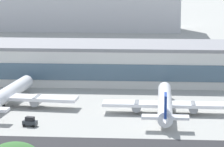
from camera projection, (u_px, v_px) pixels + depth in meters
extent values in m
cube|color=silver|center=(104.00, 63.00, 184.21)|extent=(145.74, 25.85, 10.88)
cube|color=#476075|center=(100.00, 72.00, 171.48)|extent=(141.37, 0.30, 4.90)
cube|color=gray|center=(104.00, 45.00, 183.14)|extent=(147.20, 26.11, 1.00)
cylinder|color=white|center=(6.00, 95.00, 150.83)|extent=(6.79, 36.85, 3.67)
sphere|color=white|center=(27.00, 81.00, 168.64)|extent=(3.48, 3.48, 3.48)
cube|color=white|center=(5.00, 97.00, 150.18)|extent=(38.29, 8.73, 0.81)
cylinder|color=gray|center=(37.00, 100.00, 148.98)|extent=(2.81, 5.32, 2.38)
cylinder|color=black|center=(4.00, 105.00, 149.47)|extent=(0.66, 0.66, 1.01)
cylinder|color=white|center=(165.00, 102.00, 143.33)|extent=(3.85, 34.47, 3.44)
sphere|color=white|center=(165.00, 88.00, 160.20)|extent=(3.27, 3.27, 3.27)
cone|color=white|center=(165.00, 120.00, 126.45)|extent=(3.17, 6.23, 3.10)
cube|color=white|center=(165.00, 104.00, 142.72)|extent=(30.72, 5.52, 0.76)
cylinder|color=gray|center=(193.00, 107.00, 142.26)|extent=(2.29, 4.85, 2.24)
cylinder|color=gray|center=(137.00, 106.00, 143.39)|extent=(2.29, 4.85, 2.24)
cube|color=white|center=(165.00, 117.00, 127.74)|extent=(10.46, 2.96, 0.61)
cube|color=navy|center=(165.00, 106.00, 127.31)|extent=(0.61, 4.65, 5.51)
cylinder|color=black|center=(165.00, 113.00, 142.04)|extent=(0.62, 0.62, 0.95)
cube|color=#2D3338|center=(30.00, 123.00, 131.52)|extent=(3.44, 2.15, 1.00)
cube|color=black|center=(30.00, 119.00, 131.35)|extent=(2.12, 1.60, 0.90)
cylinder|color=black|center=(33.00, 126.00, 130.57)|extent=(0.64, 0.38, 0.60)
cylinder|color=black|center=(36.00, 124.00, 132.09)|extent=(0.64, 0.38, 0.60)
cylinder|color=black|center=(24.00, 125.00, 131.12)|extent=(0.64, 0.38, 0.60)
cylinder|color=black|center=(27.00, 124.00, 132.64)|extent=(0.64, 0.38, 0.60)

